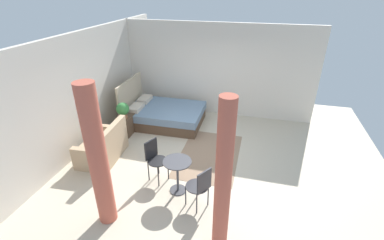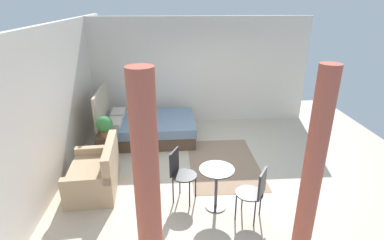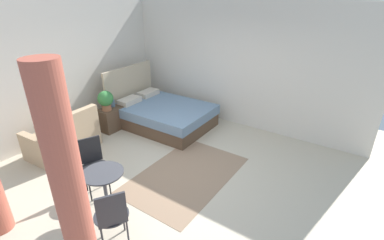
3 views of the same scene
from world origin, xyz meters
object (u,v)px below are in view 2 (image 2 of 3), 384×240
couch (96,174)px  vase (104,129)px  balcony_table (216,181)px  cafe_chair_near_couch (180,171)px  potted_plant (105,125)px  nightstand (107,145)px  bed (146,127)px  cafe_chair_near_window (255,190)px

couch → vase: size_ratio=8.21×
balcony_table → cafe_chair_near_couch: cafe_chair_near_couch is taller
couch → cafe_chair_near_couch: (-0.42, -1.50, 0.27)m
potted_plant → cafe_chair_near_couch: bearing=-135.6°
nightstand → bed: bearing=-42.1°
balcony_table → bed: bearing=25.6°
couch → balcony_table: (-0.68, -2.09, 0.20)m
balcony_table → vase: bearing=47.0°
couch → cafe_chair_near_couch: 1.58m
couch → vase: 1.39m
potted_plant → cafe_chair_near_couch: potted_plant is taller
vase → balcony_table: 2.98m
couch → cafe_chair_near_window: 2.83m
bed → nightstand: bed is taller
couch → balcony_table: bearing=-108.0°
potted_plant → vase: bearing=19.0°
balcony_table → cafe_chair_near_window: bearing=-122.0°
balcony_table → couch: bearing=72.0°
nightstand → vase: bearing=22.1°
bed → cafe_chair_near_window: size_ratio=2.49×
vase → nightstand: bearing=-157.9°
vase → cafe_chair_near_couch: bearing=-138.0°
bed → balcony_table: size_ratio=3.06×
bed → cafe_chair_near_couch: size_ratio=2.43×
bed → cafe_chair_near_window: 3.66m
nightstand → vase: vase is taller
couch → vase: bearing=3.7°
bed → potted_plant: (-0.98, 0.76, 0.49)m
balcony_table → cafe_chair_near_couch: 0.64m
couch → cafe_chair_near_couch: size_ratio=1.40×
nightstand → cafe_chair_near_couch: bearing=-136.9°
couch → bed: bearing=-19.6°
bed → couch: size_ratio=1.73×
bed → vase: 1.17m
nightstand → cafe_chair_near_window: (-2.25, -2.67, 0.28)m
vase → cafe_chair_near_couch: (-1.77, -1.59, -0.05)m
nightstand → cafe_chair_near_window: cafe_chair_near_window is taller
couch → potted_plant: size_ratio=2.88×
potted_plant → cafe_chair_near_window: 3.42m
cafe_chair_near_couch → nightstand: bearing=43.1°
potted_plant → couch: bearing=-179.4°
potted_plant → bed: bearing=-38.0°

